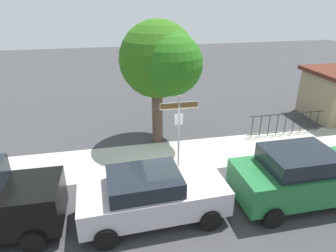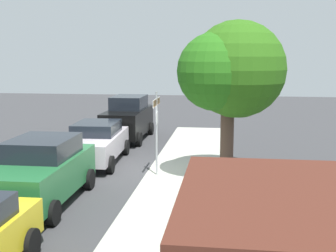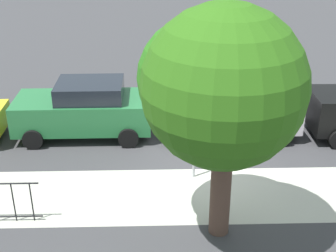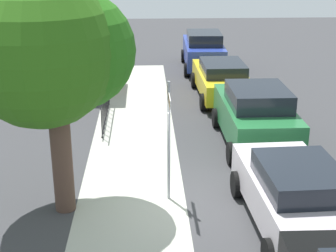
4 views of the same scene
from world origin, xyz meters
name	(u,v)px [view 2 (image 2 of 4)]	position (x,y,z in m)	size (l,w,h in m)	color
ground_plane	(147,173)	(0.00, 0.00, 0.00)	(60.00, 60.00, 0.00)	#38383A
sidewalk_strip	(176,191)	(2.00, 1.30, 0.00)	(24.00, 2.60, 0.00)	#ABAB9D
street_sign	(157,118)	(0.20, 0.40, 2.02)	(1.41, 0.07, 2.93)	#9EA0A5
shade_tree	(233,72)	(0.08, 2.97, 3.60)	(3.37, 3.65, 5.34)	#4D372D
car_black	(128,118)	(-6.05, -2.02, 1.06)	(4.47, 1.99, 2.15)	black
car_silver	(96,142)	(-1.25, -2.23, 0.81)	(4.40, 2.16, 1.56)	#C3B8C0
car_green	(41,171)	(3.55, -2.38, 0.93)	(4.39, 2.14, 1.85)	#226735
iron_fence	(202,224)	(5.92, 2.30, 0.56)	(3.86, 0.04, 1.07)	black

